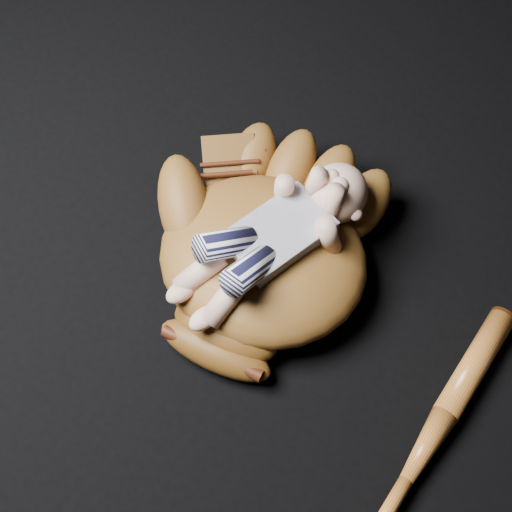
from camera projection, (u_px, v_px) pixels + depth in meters
name	position (u px, v px, depth m)	size (l,w,h in m)	color
baseball_glove	(263.00, 253.00, 1.30)	(0.44, 0.50, 0.16)	#5B3613
newborn_baby	(265.00, 241.00, 1.25)	(0.17, 0.37, 0.15)	#D4A389
baseball_bat	(437.00, 428.00, 1.21)	(0.04, 0.46, 0.04)	#A65B20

